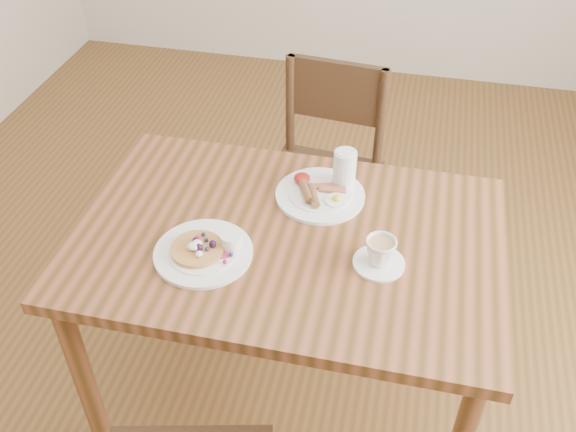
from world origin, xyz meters
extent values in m
plane|color=brown|center=(0.00, 0.00, 0.00)|extent=(5.00, 5.00, 0.00)
cube|color=brown|center=(0.00, 0.00, 0.73)|extent=(1.20, 0.80, 0.04)
cylinder|color=brown|center=(-0.54, -0.34, 0.35)|extent=(0.06, 0.06, 0.71)
cylinder|color=brown|center=(0.54, 0.34, 0.35)|extent=(0.06, 0.06, 0.71)
cylinder|color=brown|center=(-0.54, 0.34, 0.35)|extent=(0.06, 0.06, 0.71)
cube|color=#402817|center=(-0.02, 0.63, 0.45)|extent=(0.46, 0.46, 0.04)
cylinder|color=#402817|center=(-0.22, 0.47, 0.21)|extent=(0.04, 0.04, 0.43)
cylinder|color=#402817|center=(0.14, 0.43, 0.21)|extent=(0.04, 0.04, 0.43)
cylinder|color=#402817|center=(-0.18, 0.83, 0.21)|extent=(0.04, 0.04, 0.43)
cylinder|color=#402817|center=(0.18, 0.79, 0.21)|extent=(0.04, 0.04, 0.43)
cylinder|color=#402817|center=(0.18, 0.79, 0.67)|extent=(0.04, 0.04, 0.43)
cylinder|color=#402817|center=(-0.18, 0.83, 0.67)|extent=(0.04, 0.04, 0.43)
cube|color=#402817|center=(0.00, 0.82, 0.76)|extent=(0.38, 0.07, 0.24)
cylinder|color=white|center=(-0.21, -0.13, 0.76)|extent=(0.27, 0.27, 0.01)
cylinder|color=white|center=(-0.21, -0.13, 0.76)|extent=(0.19, 0.19, 0.01)
cylinder|color=#B22D59|center=(-0.16, -0.12, 0.77)|extent=(0.07, 0.07, 0.00)
cylinder|color=#C68C47|center=(-0.22, -0.13, 0.77)|extent=(0.14, 0.14, 0.01)
ellipsoid|color=white|center=(-0.23, -0.14, 0.79)|extent=(0.03, 0.03, 0.02)
ellipsoid|color=white|center=(-0.21, -0.16, 0.79)|extent=(0.02, 0.02, 0.01)
cylinder|color=white|center=(-0.14, -0.09, 0.79)|extent=(0.06, 0.06, 0.04)
cylinder|color=#591E07|center=(-0.14, -0.09, 0.80)|extent=(0.05, 0.05, 0.00)
sphere|color=black|center=(-0.19, -0.12, 0.79)|extent=(0.02, 0.02, 0.02)
sphere|color=#1E234C|center=(-0.19, -0.10, 0.78)|extent=(0.01, 0.01, 0.01)
sphere|color=#1E234C|center=(-0.21, -0.08, 0.78)|extent=(0.01, 0.01, 0.01)
sphere|color=#B21938|center=(-0.23, -0.10, 0.79)|extent=(0.02, 0.02, 0.02)
sphere|color=black|center=(-0.24, -0.12, 0.79)|extent=(0.02, 0.02, 0.02)
sphere|color=#1E234C|center=(-0.24, -0.14, 0.78)|extent=(0.01, 0.01, 0.01)
sphere|color=black|center=(-0.21, -0.14, 0.79)|extent=(0.02, 0.02, 0.02)
sphere|color=#1E234C|center=(-0.19, -0.14, 0.78)|extent=(0.01, 0.01, 0.01)
sphere|color=#1E234C|center=(-0.14, -0.17, 0.77)|extent=(0.01, 0.01, 0.01)
sphere|color=#B21938|center=(-0.13, -0.14, 0.77)|extent=(0.01, 0.01, 0.01)
cylinder|color=white|center=(0.06, 0.19, 0.76)|extent=(0.27, 0.27, 0.01)
cylinder|color=white|center=(0.06, 0.19, 0.76)|extent=(0.19, 0.19, 0.01)
cylinder|color=brown|center=(0.02, 0.17, 0.78)|extent=(0.06, 0.10, 0.03)
cylinder|color=brown|center=(0.04, 0.16, 0.78)|extent=(0.06, 0.10, 0.03)
cube|color=maroon|center=(0.07, 0.22, 0.77)|extent=(0.08, 0.04, 0.01)
cube|color=maroon|center=(0.09, 0.21, 0.77)|extent=(0.08, 0.03, 0.01)
cylinder|color=white|center=(0.11, 0.16, 0.77)|extent=(0.07, 0.07, 0.00)
ellipsoid|color=yellow|center=(0.11, 0.16, 0.78)|extent=(0.03, 0.03, 0.01)
ellipsoid|color=#A5190F|center=(-0.01, 0.23, 0.78)|extent=(0.05, 0.05, 0.03)
cylinder|color=white|center=(0.26, -0.06, 0.75)|extent=(0.14, 0.14, 0.01)
imported|color=white|center=(0.26, -0.06, 0.80)|extent=(0.10, 0.10, 0.08)
cylinder|color=tan|center=(0.26, -0.06, 0.82)|extent=(0.07, 0.07, 0.00)
cylinder|color=silver|center=(0.12, 0.25, 0.81)|extent=(0.07, 0.07, 0.13)
camera|label=1|loc=(0.30, -1.31, 1.96)|focal=40.00mm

